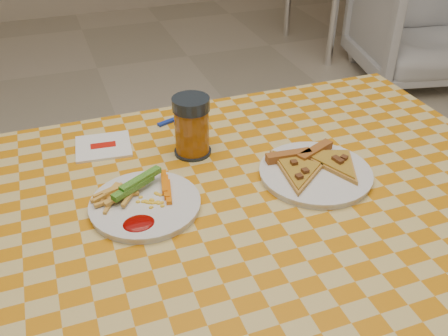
{
  "coord_description": "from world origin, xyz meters",
  "views": [
    {
      "loc": [
        -0.3,
        -0.75,
        1.37
      ],
      "look_at": [
        0.01,
        0.08,
        0.78
      ],
      "focal_mm": 40.0,
      "sensor_mm": 36.0,
      "label": 1
    }
  ],
  "objects": [
    {
      "name": "table",
      "position": [
        0.0,
        0.0,
        0.68
      ],
      "size": [
        1.28,
        0.88,
        0.76
      ],
      "color": "white",
      "rests_on": "ground"
    },
    {
      "name": "plate_left",
      "position": [
        -0.18,
        0.03,
        0.76
      ],
      "size": [
        0.28,
        0.28,
        0.01
      ],
      "primitive_type": "cylinder",
      "rotation": [
        0.0,
        0.0,
        0.38
      ],
      "color": "silver",
      "rests_on": "table"
    },
    {
      "name": "plate_right",
      "position": [
        0.19,
        0.01,
        0.76
      ],
      "size": [
        0.31,
        0.31,
        0.01
      ],
      "primitive_type": "cylinder",
      "rotation": [
        0.0,
        0.0,
        0.4
      ],
      "color": "silver",
      "rests_on": "table"
    },
    {
      "name": "fries_veggies",
      "position": [
        -0.19,
        0.04,
        0.78
      ],
      "size": [
        0.18,
        0.17,
        0.04
      ],
      "color": "#EAB84A",
      "rests_on": "plate_left"
    },
    {
      "name": "pizza_slices",
      "position": [
        0.19,
        0.03,
        0.78
      ],
      "size": [
        0.25,
        0.23,
        0.02
      ],
      "color": "#C07C3B",
      "rests_on": "plate_right"
    },
    {
      "name": "drink_glass",
      "position": [
        -0.03,
        0.19,
        0.82
      ],
      "size": [
        0.09,
        0.09,
        0.14
      ],
      "color": "black",
      "rests_on": "table"
    },
    {
      "name": "napkin",
      "position": [
        -0.22,
        0.29,
        0.76
      ],
      "size": [
        0.14,
        0.13,
        0.01
      ],
      "rotation": [
        0.0,
        0.0,
        -0.1
      ],
      "color": "white",
      "rests_on": "table"
    },
    {
      "name": "fork",
      "position": [
        -0.0,
        0.37,
        0.76
      ],
      "size": [
        0.15,
        0.07,
        0.01
      ],
      "rotation": [
        0.0,
        0.0,
        0.34
      ],
      "color": "navy",
      "rests_on": "table"
    },
    {
      "name": "bg_chair",
      "position": [
        1.99,
        1.78,
        0.4
      ],
      "size": [
        0.92,
        0.88,
        0.8
      ],
      "primitive_type": "imported",
      "rotation": [
        0.0,
        0.0,
        -0.22
      ],
      "color": "#53371C",
      "rests_on": "ground"
    }
  ]
}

